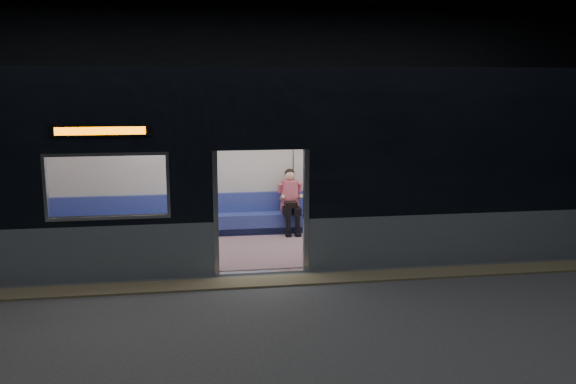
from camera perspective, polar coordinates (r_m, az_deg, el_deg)
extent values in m
cube|color=#47494C|center=(9.21, -1.71, -9.59)|extent=(24.00, 14.00, 0.01)
cube|color=black|center=(15.62, -5.00, 8.03)|extent=(24.00, 0.04, 5.00)
cube|color=black|center=(2.03, 23.64, -9.09)|extent=(24.00, 0.04, 5.00)
cube|color=#8C7F59|center=(9.72, -2.12, -8.38)|extent=(22.80, 0.50, 0.03)
cube|color=gray|center=(11.63, 22.04, -3.75)|extent=(8.30, 0.12, 0.90)
cube|color=black|center=(11.37, 22.59, 4.10)|extent=(8.30, 0.12, 2.30)
cube|color=black|center=(9.72, -2.59, 7.34)|extent=(1.40, 0.12, 1.15)
cube|color=#B7BABC|center=(9.88, -6.78, -2.04)|extent=(0.08, 0.14, 2.05)
cube|color=#B7BABC|center=(10.04, 1.69, -1.77)|extent=(0.08, 0.14, 2.05)
cube|color=black|center=(9.70, -17.13, 5.50)|extent=(1.50, 0.04, 0.18)
cube|color=#F46A00|center=(9.69, -17.14, 5.49)|extent=(1.34, 0.03, 0.12)
cube|color=#B8B1A8|center=(12.67, -3.99, 3.40)|extent=(18.00, 0.12, 3.20)
cube|color=black|center=(11.14, -3.45, 11.08)|extent=(18.00, 3.00, 0.15)
cube|color=#876269|center=(11.57, -3.27, -5.26)|extent=(17.76, 2.76, 0.04)
cube|color=#B8B1A8|center=(11.17, -3.40, 6.33)|extent=(17.76, 2.76, 0.10)
cube|color=navy|center=(12.59, -3.78, -2.91)|extent=(11.00, 0.48, 0.41)
cube|color=navy|center=(12.69, -3.88, -0.93)|extent=(11.00, 0.10, 0.40)
cube|color=#735461|center=(10.65, -20.74, -6.08)|extent=(4.40, 0.48, 0.41)
cube|color=#735461|center=(11.29, 14.26, -4.79)|extent=(4.40, 0.48, 0.41)
cylinder|color=silver|center=(10.15, -8.05, -0.90)|extent=(0.04, 0.04, 2.26)
cylinder|color=silver|center=(12.38, -8.23, 1.14)|extent=(0.04, 0.04, 2.26)
cylinder|color=silver|center=(10.35, 2.52, -0.59)|extent=(0.04, 0.04, 2.26)
cylinder|color=silver|center=(12.54, 0.49, 1.37)|extent=(0.04, 0.04, 2.26)
cylinder|color=silver|center=(12.27, -3.86, 4.82)|extent=(11.00, 0.03, 0.03)
cube|color=black|center=(12.42, -0.13, -1.76)|extent=(0.16, 0.44, 0.15)
cube|color=black|center=(12.45, 0.76, -1.73)|extent=(0.16, 0.44, 0.15)
cylinder|color=black|center=(12.28, 0.01, -3.18)|extent=(0.10, 0.10, 0.43)
cylinder|color=black|center=(12.31, 0.92, -3.15)|extent=(0.10, 0.10, 0.43)
cube|color=#C55665|center=(12.60, 0.18, -1.49)|extent=(0.37, 0.21, 0.19)
cylinder|color=#C55665|center=(12.57, 0.16, 0.00)|extent=(0.41, 0.41, 0.49)
sphere|color=tan|center=(12.49, 0.18, 1.54)|extent=(0.20, 0.20, 0.20)
sphere|color=black|center=(12.52, 0.15, 1.74)|extent=(0.21, 0.21, 0.21)
cube|color=black|center=(12.33, 0.28, -1.19)|extent=(0.25, 0.21, 0.12)
cube|color=white|center=(13.42, 11.91, 3.15)|extent=(1.06, 0.03, 0.69)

